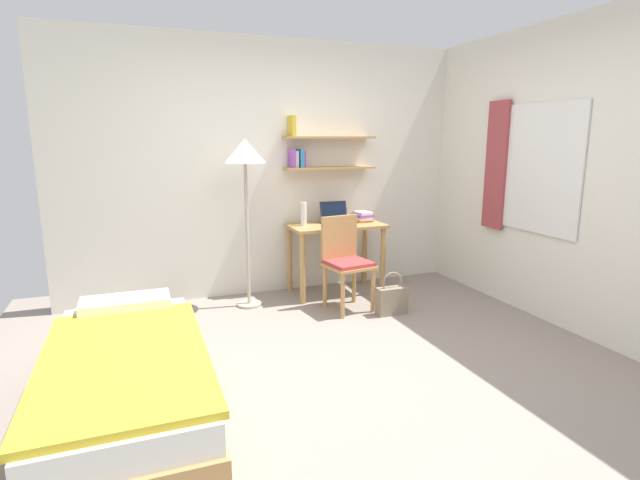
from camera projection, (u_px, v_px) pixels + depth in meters
name	position (u px, v px, depth m)	size (l,w,h in m)	color
ground_plane	(356.00, 369.00, 3.51)	(5.28, 5.28, 0.00)	gray
wall_back	(277.00, 169.00, 5.09)	(4.40, 0.27, 2.60)	silver
wall_right	(583.00, 178.00, 3.97)	(0.10, 4.40, 2.60)	silver
bed	(128.00, 385.00, 2.79)	(0.85, 1.84, 0.54)	#B2844C
desk	(336.00, 238.00, 5.13)	(0.98, 0.53, 0.74)	#B2844C
desk_chair	(346.00, 259.00, 4.67)	(0.46, 0.45, 0.89)	#B2844C
standing_lamp	(245.00, 161.00, 4.55)	(0.38, 0.38, 1.61)	#B2A893
laptop	(335.00, 218.00, 5.13)	(0.30, 0.23, 0.22)	black
water_bottle	(304.00, 214.00, 4.99)	(0.06, 0.06, 0.24)	silver
book_stack	(363.00, 217.00, 5.25)	(0.20, 0.22, 0.10)	orange
handbag	(392.00, 300.00, 4.57)	(0.29, 0.12, 0.41)	gray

